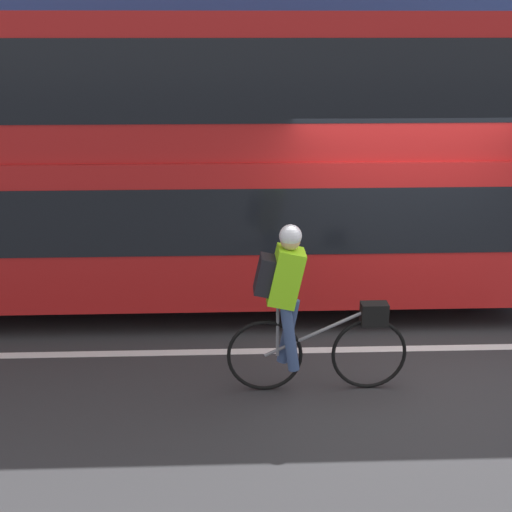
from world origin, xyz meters
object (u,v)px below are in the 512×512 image
bus (169,148)px  street_sign_post (44,154)px  cyclist_on_bike (300,304)px  trash_bin (287,205)px

bus → street_sign_post: bus is taller
cyclist_on_bike → street_sign_post: 6.32m
trash_bin → street_sign_post: street_sign_post is taller
cyclist_on_bike → trash_bin: size_ratio=1.73×
cyclist_on_bike → trash_bin: bearing=86.7°
bus → street_sign_post: size_ratio=3.61×
trash_bin → cyclist_on_bike: bearing=-93.3°
bus → trash_bin: size_ratio=8.82×
trash_bin → street_sign_post: bearing=-179.9°
cyclist_on_bike → bus: bearing=119.0°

